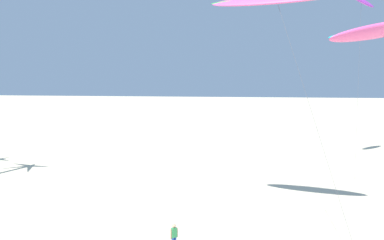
{
  "coord_description": "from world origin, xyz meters",
  "views": [
    {
      "loc": [
        1.59,
        3.83,
        10.38
      ],
      "look_at": [
        -0.43,
        23.64,
        7.88
      ],
      "focal_mm": 40.13,
      "sensor_mm": 36.0,
      "label": 1
    }
  ],
  "objects": [
    {
      "name": "flying_kite_4",
      "position": [
        13.92,
        49.04,
        16.86
      ],
      "size": [
        3.99,
        7.45,
        17.75
      ],
      "color": "purple",
      "rests_on": "ground"
    },
    {
      "name": "flying_kite_1",
      "position": [
        7.29,
        21.5,
        11.79
      ],
      "size": [
        5.88,
        8.22,
        12.63
      ],
      "color": "#EA5193",
      "rests_on": "ground"
    },
    {
      "name": "person_near_left",
      "position": [
        -1.77,
        26.77,
        0.87
      ],
      "size": [
        0.4,
        0.37,
        1.58
      ],
      "color": "#284CA3",
      "rests_on": "ground"
    }
  ]
}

